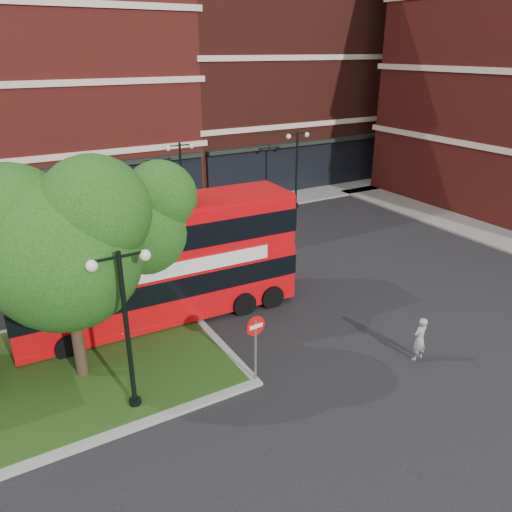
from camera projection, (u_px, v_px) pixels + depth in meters
ground at (293, 357)px, 17.18m from camera, size 120.00×120.00×0.00m
pavement_far at (141, 223)px, 30.32m from camera, size 44.00×3.00×0.12m
terrace_far_right at (273, 74)px, 39.75m from camera, size 18.00×12.00×16.00m
traffic_island at (32, 381)px, 15.84m from camera, size 12.60×7.60×0.15m
tree_island_west at (58, 238)px, 14.33m from camera, size 5.40×4.71×7.21m
tree_island_east at (135, 217)px, 17.93m from camera, size 4.46×3.90×6.29m
lamp_island at (126, 325)px, 13.70m from camera, size 1.72×0.36×5.00m
lamp_far_left at (182, 181)px, 28.59m from camera, size 1.72×0.36×5.00m
lamp_far_right at (297, 166)px, 32.30m from camera, size 1.72×0.36×5.00m
bus at (157, 255)px, 18.67m from camera, size 10.81×2.84×4.10m
woman at (419, 339)px, 16.81m from camera, size 0.60×0.42×1.58m
car_silver at (57, 239)px, 26.11m from camera, size 3.77×1.55×1.28m
car_white at (199, 213)px, 29.85m from camera, size 4.76×2.19×1.51m
no_entry_sign at (255, 336)px, 15.29m from camera, size 0.66×0.09×2.37m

